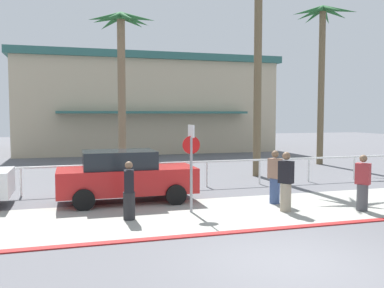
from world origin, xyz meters
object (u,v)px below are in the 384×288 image
Objects in this scene: pedestrian_0 at (129,193)px; pedestrian_2 at (363,185)px; palm_tree_2 at (259,33)px; pedestrian_3 at (275,179)px; stop_sign_bike_lane at (191,155)px; palm_tree_1 at (121,51)px; pedestrian_1 at (286,184)px; palm_tree_3 at (322,45)px; car_red_1 at (125,176)px.

pedestrian_2 reaches higher than pedestrian_0.
palm_tree_2 is 8.39m from pedestrian_3.
pedestrian_2 is (4.91, -1.24, -0.90)m from stop_sign_bike_lane.
palm_tree_1 is 4.35× the size of pedestrian_3.
stop_sign_bike_lane is at bearing 165.87° from pedestrian_1.
pedestrian_1 reaches higher than pedestrian_0.
palm_tree_1 is 0.83× the size of palm_tree_3.
car_red_1 is at bearing -148.10° from palm_tree_2.
pedestrian_2 is at bearing -38.89° from pedestrian_3.
pedestrian_1 is at bearing -100.52° from pedestrian_3.
pedestrian_0 is 4.80m from pedestrian_3.
palm_tree_3 is (10.43, 9.37, 5.07)m from stop_sign_bike_lane.
palm_tree_1 is 6.29m from palm_tree_2.
palm_tree_1 is 11.61m from palm_tree_3.
palm_tree_1 reaches higher than pedestrian_0.
stop_sign_bike_lane is at bearing 165.86° from pedestrian_2.
palm_tree_3 is at bearing 62.52° from pedestrian_2.
pedestrian_1 is at bearing -108.54° from palm_tree_2.
stop_sign_bike_lane reaches higher than pedestrian_1.
pedestrian_1 is (4.54, -0.32, 0.09)m from pedestrian_0.
palm_tree_3 is 5.34× the size of pedestrian_2.
pedestrian_3 is at bearing -62.09° from palm_tree_1.
pedestrian_1 reaches higher than pedestrian_3.
palm_tree_1 is at bearing 117.91° from pedestrian_3.
pedestrian_2 is (-0.07, -7.36, -5.79)m from palm_tree_2.
palm_tree_1 is 4.46× the size of pedestrian_2.
pedestrian_0 is (-0.20, -2.36, -0.14)m from car_red_1.
pedestrian_1 is at bearing -66.28° from palm_tree_1.
palm_tree_1 is 11.90m from pedestrian_2.
pedestrian_1 is at bearing 165.85° from pedestrian_2.
pedestrian_0 is at bearing -136.46° from palm_tree_2.
pedestrian_2 is at bearing -14.15° from pedestrian_1.
palm_tree_2 is at bearing 31.90° from car_red_1.
palm_tree_2 is at bearing 70.04° from pedestrian_3.
car_red_1 is (-12.08, -7.37, -5.88)m from palm_tree_3.
stop_sign_bike_lane reaches higher than car_red_1.
stop_sign_bike_lane is 0.27× the size of palm_tree_2.
stop_sign_bike_lane is at bearing -82.46° from palm_tree_1.
palm_tree_2 is at bearing 50.94° from stop_sign_bike_lane.
pedestrian_3 is (0.20, 1.07, -0.03)m from pedestrian_1.
car_red_1 is (-1.65, 2.00, -0.81)m from stop_sign_bike_lane.
palm_tree_2 reaches higher than palm_tree_3.
palm_tree_2 is 5.51× the size of pedestrian_3.
pedestrian_2 is (5.94, -9.03, -4.96)m from palm_tree_1.
stop_sign_bike_lane is at bearing 10.94° from pedestrian_0.
pedestrian_1 is 2.29m from pedestrian_2.
palm_tree_2 is (4.97, 6.13, 4.88)m from stop_sign_bike_lane.
pedestrian_0 is at bearing 172.60° from pedestrian_2.
car_red_1 is 2.56× the size of pedestrian_3.
palm_tree_2 is 11.07m from pedestrian_0.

